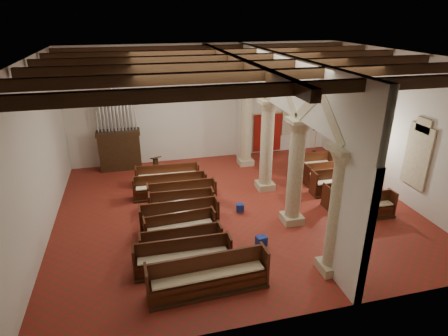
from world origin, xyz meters
TOP-DOWN VIEW (x-y plane):
  - floor at (0.00, 0.00)m, footprint 14.00×14.00m
  - ceiling at (0.00, 0.00)m, footprint 14.00×14.00m
  - wall_back at (0.00, 6.00)m, footprint 14.00×0.02m
  - wall_front at (0.00, -6.00)m, footprint 14.00×0.02m
  - wall_left at (-7.00, 0.00)m, footprint 0.02×12.00m
  - wall_right at (7.00, 0.00)m, footprint 0.02×12.00m
  - ceiling_beams at (0.00, 0.00)m, footprint 13.80×11.80m
  - arcade at (1.80, 0.00)m, footprint 0.90×11.90m
  - window_right_a at (6.98, -1.50)m, footprint 0.03×1.00m
  - window_right_b at (6.98, 2.50)m, footprint 0.03×1.00m
  - window_back at (5.00, 5.98)m, footprint 1.00×0.03m
  - pipe_organ at (-4.50, 5.50)m, footprint 2.10×0.85m
  - lectern at (-2.86, 4.02)m, footprint 0.53×0.56m
  - dossal_curtain at (3.50, 5.92)m, footprint 1.80×0.07m
  - processional_banner at (6.19, 5.33)m, footprint 0.51×0.65m
  - hymnal_box_a at (-1.56, -4.12)m, footprint 0.34×0.30m
  - hymnal_box_b at (0.11, -2.83)m, footprint 0.38×0.33m
  - hymnal_box_c at (0.07, -0.37)m, footprint 0.33×0.28m
  - tube_heater_a at (-2.91, -3.82)m, footprint 1.03×0.33m
  - tube_heater_b at (-2.90, -3.15)m, footprint 0.91×0.17m
  - nave_pew_0 at (-2.07, -4.49)m, footprint 3.50×0.91m
  - nave_pew_1 at (-2.62, -3.35)m, footprint 3.01×0.75m
  - nave_pew_2 at (-2.57, -2.65)m, footprint 2.67×0.71m
  - nave_pew_3 at (-2.47, -1.59)m, footprint 2.53×0.80m
  - nave_pew_4 at (-2.41, -1.03)m, footprint 2.86×0.78m
  - nave_pew_5 at (-2.17, 0.10)m, footprint 2.56×0.77m
  - nave_pew_6 at (-2.05, 0.83)m, footprint 2.81×0.72m
  - nave_pew_7 at (-2.44, 1.74)m, footprint 3.15×0.73m
  - nave_pew_8 at (-2.42, 2.97)m, footprint 2.92×0.78m
  - aisle_pew_0 at (4.93, -1.90)m, footprint 1.84×0.68m
  - aisle_pew_1 at (4.54, -0.79)m, footprint 2.01×0.71m
  - aisle_pew_2 at (4.52, 0.30)m, footprint 1.95×0.79m
  - aisle_pew_3 at (4.72, 1.36)m, footprint 2.00×0.68m
  - aisle_pew_4 at (4.52, 2.56)m, footprint 2.12×0.77m

SIDE VIEW (x-z plane):
  - floor at x=0.00m, z-range 0.00..0.00m
  - tube_heater_a at x=-2.91m, z-range 0.11..0.21m
  - tube_heater_b at x=-2.90m, z-range 0.11..0.21m
  - hymnal_box_c at x=0.07m, z-range 0.10..0.39m
  - hymnal_box_a at x=-1.56m, z-range 0.10..0.40m
  - hymnal_box_b at x=0.11m, z-range 0.10..0.44m
  - nave_pew_8 at x=-2.42m, z-range -0.16..0.79m
  - nave_pew_3 at x=-2.47m, z-range -0.16..0.80m
  - nave_pew_5 at x=-2.17m, z-range -0.17..0.81m
  - nave_pew_7 at x=-2.44m, z-range -0.17..0.83m
  - aisle_pew_3 at x=4.72m, z-range -0.16..0.83m
  - nave_pew_2 at x=-2.57m, z-range -0.17..0.84m
  - nave_pew_6 at x=-2.05m, z-range -0.17..0.85m
  - aisle_pew_1 at x=4.54m, z-range -0.17..0.84m
  - aisle_pew_0 at x=4.93m, z-range -0.16..0.85m
  - nave_pew_1 at x=-2.62m, z-range -0.18..0.86m
  - aisle_pew_4 at x=4.52m, z-range -0.17..0.87m
  - nave_pew_4 at x=-2.41m, z-range -0.19..0.93m
  - aisle_pew_2 at x=4.52m, z-range -0.18..0.92m
  - nave_pew_0 at x=-2.07m, z-range -0.20..0.95m
  - lectern at x=-2.86m, z-range -0.09..1.00m
  - processional_banner at x=6.19m, z-range -0.35..1.92m
  - dossal_curtain at x=3.50m, z-range 0.08..2.25m
  - pipe_organ at x=-4.50m, z-range -0.83..3.57m
  - window_right_a at x=6.98m, z-range 1.10..3.30m
  - window_right_b at x=6.98m, z-range 1.10..3.30m
  - window_back at x=5.00m, z-range 1.10..3.30m
  - wall_back at x=0.00m, z-range 0.00..6.00m
  - wall_front at x=0.00m, z-range 0.00..6.00m
  - wall_left at x=-7.00m, z-range 0.00..6.00m
  - wall_right at x=7.00m, z-range 0.00..6.00m
  - arcade at x=1.80m, z-range 0.56..6.56m
  - ceiling_beams at x=0.00m, z-range 5.67..5.97m
  - ceiling at x=0.00m, z-range 6.00..6.00m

